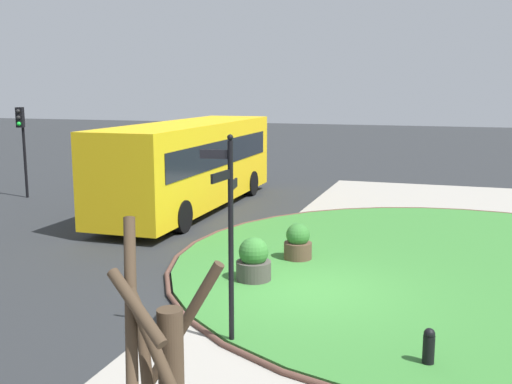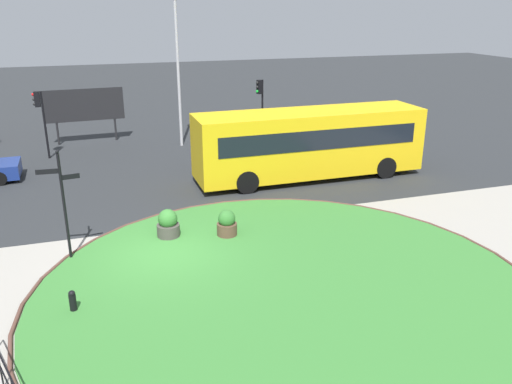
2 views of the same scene
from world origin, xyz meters
name	(u,v)px [view 1 (image 1 of 2)]	position (x,y,z in m)	size (l,w,h in m)	color
ground	(306,294)	(0.00, 0.00, 0.00)	(120.00, 120.00, 0.00)	#282B2D
sidewalk_paving	(397,304)	(0.00, -1.90, 0.01)	(32.00, 8.20, 0.02)	#9E998E
grass_island	(466,267)	(2.95, -3.28, 0.05)	(14.21, 14.21, 0.10)	#387A33
grass_kerb_ring	(466,267)	(2.95, -3.28, 0.06)	(14.52, 14.52, 0.11)	brown
signpost_directional	(229,226)	(-2.90, 0.65, 2.08)	(1.23, 0.58, 3.60)	black
bollard_foreground	(429,348)	(-2.79, -2.61, 0.34)	(0.19, 0.19, 0.67)	black
bus_yellow	(191,163)	(7.62, 6.08, 1.68)	(10.58, 2.70, 3.13)	yellow
traffic_light_far	(22,132)	(7.63, 13.28, 2.64)	(0.48, 0.32, 3.60)	black
planter_near_signpost	(298,244)	(2.27, 0.76, 0.46)	(0.70, 0.70, 1.01)	brown
planter_kerbside	(254,263)	(0.32, 1.28, 0.49)	(0.78, 0.78, 1.07)	#47423D
street_tree_bare	(165,384)	(-7.04, -0.23, 1.46)	(1.05, 0.98, 3.11)	#423323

